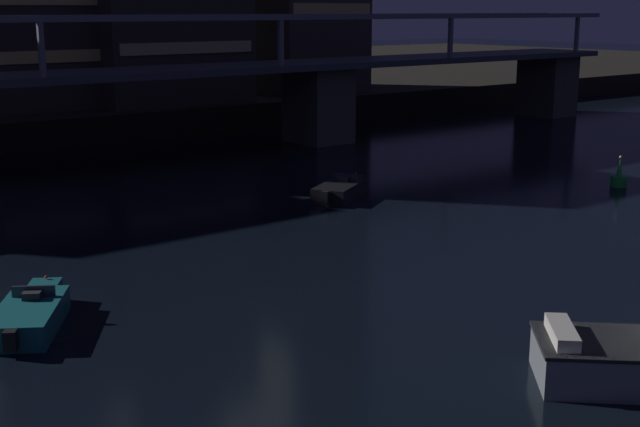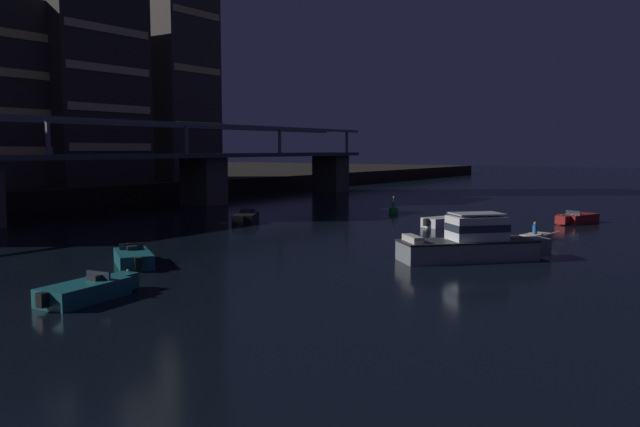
% 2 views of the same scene
% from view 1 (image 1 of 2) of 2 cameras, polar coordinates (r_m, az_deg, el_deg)
% --- Properties ---
extents(river_bridge, '(87.60, 6.40, 9.38)m').
position_cam_1_polar(river_bridge, '(57.03, -11.04, 7.62)').
color(river_bridge, '#4C4944').
rests_on(river_bridge, ground).
extents(speedboat_near_center, '(4.85, 3.66, 1.16)m').
position_cam_1_polar(speedboat_near_center, '(45.45, 1.41, 1.58)').
color(speedboat_near_center, black).
rests_on(speedboat_near_center, ground).
extents(speedboat_far_left, '(3.78, 4.80, 1.16)m').
position_cam_1_polar(speedboat_far_left, '(28.50, -18.66, -6.38)').
color(speedboat_far_left, '#196066').
rests_on(speedboat_far_left, ground).
extents(channel_buoy, '(0.90, 0.90, 1.76)m').
position_cam_1_polar(channel_buoy, '(51.12, 19.21, 2.23)').
color(channel_buoy, green).
rests_on(channel_buoy, ground).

